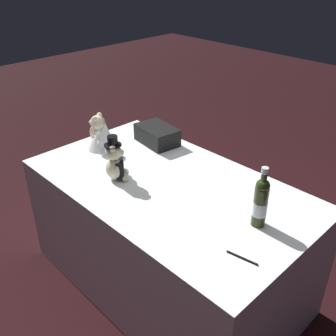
{
  "coord_description": "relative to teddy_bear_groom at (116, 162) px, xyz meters",
  "views": [
    {
      "loc": [
        -1.36,
        1.32,
        1.94
      ],
      "look_at": [
        0.0,
        0.0,
        0.86
      ],
      "focal_mm": 41.72,
      "sensor_mm": 36.0,
      "label": 1
    }
  ],
  "objects": [
    {
      "name": "reception_table",
      "position": [
        -0.24,
        -0.18,
        -0.49
      ],
      "size": [
        1.67,
        0.95,
        0.76
      ],
      "primitive_type": "cube",
      "color": "white",
      "rests_on": "ground_plane"
    },
    {
      "name": "gift_case_black",
      "position": [
        0.19,
        -0.49,
        -0.05
      ],
      "size": [
        0.31,
        0.23,
        0.12
      ],
      "color": "black",
      "rests_on": "reception_table"
    },
    {
      "name": "champagne_bottle",
      "position": [
        -0.82,
        -0.23,
        0.02
      ],
      "size": [
        0.07,
        0.07,
        0.32
      ],
      "color": "#2A3616",
      "rests_on": "reception_table"
    },
    {
      "name": "teddy_bear_groom",
      "position": [
        0.0,
        0.0,
        0.0
      ],
      "size": [
        0.14,
        0.14,
        0.27
      ],
      "color": "beige",
      "rests_on": "reception_table"
    },
    {
      "name": "ground_plane",
      "position": [
        -0.24,
        -0.18,
        -0.87
      ],
      "size": [
        12.0,
        12.0,
        0.0
      ],
      "primitive_type": "plane",
      "color": "black"
    },
    {
      "name": "signing_pen",
      "position": [
        -0.91,
        0.02,
        -0.1
      ],
      "size": [
        0.15,
        0.04,
        0.01
      ],
      "color": "black",
      "rests_on": "reception_table"
    },
    {
      "name": "teddy_bear_bride",
      "position": [
        0.37,
        -0.16,
        -0.0
      ],
      "size": [
        0.21,
        0.19,
        0.25
      ],
      "color": "white",
      "rests_on": "reception_table"
    }
  ]
}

